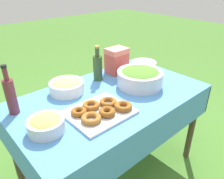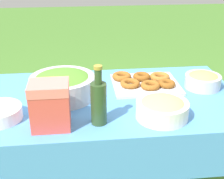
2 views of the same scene
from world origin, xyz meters
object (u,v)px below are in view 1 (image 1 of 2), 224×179
(fruit_bowl, at_px, (46,124))
(cooler_box, at_px, (117,61))
(donut_platter, at_px, (100,111))
(olive_oil_bottle, at_px, (98,67))
(wine_bottle, at_px, (11,95))
(pasta_bowl, at_px, (67,86))
(salad_bowl, at_px, (140,77))
(plate_stack, at_px, (144,65))

(fruit_bowl, bearing_deg, cooler_box, -157.87)
(donut_platter, distance_m, fruit_bowl, 0.33)
(olive_oil_bottle, bearing_deg, wine_bottle, 2.89)
(pasta_bowl, distance_m, wine_bottle, 0.39)
(olive_oil_bottle, bearing_deg, donut_platter, 53.14)
(pasta_bowl, height_order, wine_bottle, wine_bottle)
(salad_bowl, distance_m, plate_stack, 0.36)
(pasta_bowl, xyz_separation_m, fruit_bowl, (0.32, 0.31, -0.00))
(pasta_bowl, height_order, donut_platter, pasta_bowl)
(wine_bottle, bearing_deg, cooler_box, -177.24)
(olive_oil_bottle, distance_m, wine_bottle, 0.68)
(fruit_bowl, xyz_separation_m, cooler_box, (-0.83, -0.34, 0.06))
(fruit_bowl, bearing_deg, plate_stack, -167.36)
(cooler_box, bearing_deg, wine_bottle, 2.76)
(salad_bowl, relative_size, cooler_box, 1.61)
(salad_bowl, bearing_deg, donut_platter, 12.02)
(plate_stack, bearing_deg, pasta_bowl, -5.15)
(plate_stack, xyz_separation_m, fruit_bowl, (1.08, 0.24, 0.02))
(salad_bowl, xyz_separation_m, donut_platter, (0.46, 0.10, -0.05))
(salad_bowl, bearing_deg, pasta_bowl, -30.45)
(salad_bowl, relative_size, olive_oil_bottle, 1.23)
(plate_stack, relative_size, wine_bottle, 0.69)
(wine_bottle, bearing_deg, pasta_bowl, -177.56)
(donut_platter, height_order, fruit_bowl, fruit_bowl)
(salad_bowl, distance_m, donut_platter, 0.48)
(fruit_bowl, bearing_deg, donut_platter, 168.76)
(donut_platter, relative_size, wine_bottle, 1.27)
(cooler_box, bearing_deg, plate_stack, 159.12)
(fruit_bowl, distance_m, cooler_box, 0.90)
(wine_bottle, xyz_separation_m, cooler_box, (-0.89, -0.04, -0.02))
(pasta_bowl, bearing_deg, salad_bowl, 149.55)
(donut_platter, bearing_deg, olive_oil_bottle, -126.86)
(pasta_bowl, bearing_deg, wine_bottle, 2.44)
(pasta_bowl, relative_size, fruit_bowl, 1.22)
(olive_oil_bottle, xyz_separation_m, wine_bottle, (0.68, 0.03, 0.01))
(plate_stack, xyz_separation_m, wine_bottle, (1.14, -0.05, 0.09))
(fruit_bowl, relative_size, cooler_box, 0.94)
(plate_stack, bearing_deg, fruit_bowl, 12.64)
(olive_oil_bottle, relative_size, wine_bottle, 0.89)
(pasta_bowl, distance_m, cooler_box, 0.51)
(donut_platter, xyz_separation_m, wine_bottle, (0.39, -0.36, 0.10))
(plate_stack, bearing_deg, wine_bottle, -2.61)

